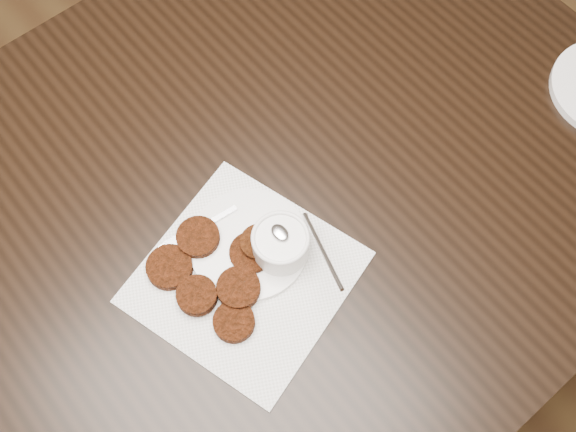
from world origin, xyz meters
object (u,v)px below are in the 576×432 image
object	(u,v)px
table	(217,313)
plate_with_patty	(249,242)
sauce_ramekin	(280,236)
napkin	(245,277)

from	to	relation	value
table	plate_with_patty	distance (m)	0.40
plate_with_patty	sauce_ramekin	bearing A→B (deg)	-54.23
napkin	plate_with_patty	bearing A→B (deg)	44.66
table	napkin	bearing A→B (deg)	-78.52
table	napkin	size ratio (longest dim) A/B	5.59
napkin	sauce_ramekin	xyz separation A→B (m)	(0.06, -0.00, 0.06)
sauce_ramekin	plate_with_patty	bearing A→B (deg)	125.77
table	napkin	world-z (taller)	napkin
napkin	sauce_ramekin	size ratio (longest dim) A/B	2.36
table	napkin	xyz separation A→B (m)	(0.02, -0.10, 0.38)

